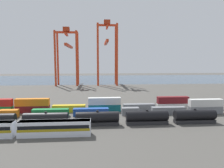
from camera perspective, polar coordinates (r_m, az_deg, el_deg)
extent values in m
plane|color=#4C4944|center=(114.83, -4.15, -3.15)|extent=(420.00, 420.00, 0.00)
cube|color=#384C60|center=(221.51, -4.35, 1.39)|extent=(400.00, 110.00, 0.01)
cube|color=silver|center=(55.22, -15.47, -11.67)|extent=(18.02, 3.10, 3.90)
cube|color=#9E8414|center=(55.25, -15.47, -11.76)|extent=(17.66, 3.14, 0.64)
cube|color=black|center=(55.01, -15.49, -10.99)|extent=(17.30, 3.13, 0.90)
cube|color=slate|center=(54.70, -15.53, -9.90)|extent=(17.84, 2.85, 0.36)
cube|color=#232326|center=(63.60, -17.73, -10.65)|extent=(12.51, 2.50, 1.10)
cylinder|color=black|center=(63.05, -17.79, -8.88)|extent=(12.51, 2.97, 2.97)
cylinder|color=black|center=(62.65, -17.84, -7.41)|extent=(0.70, 0.70, 0.36)
cube|color=#232326|center=(61.96, -4.03, -10.82)|extent=(12.51, 2.50, 1.10)
cylinder|color=black|center=(61.39, -4.05, -9.01)|extent=(12.51, 2.97, 2.97)
cylinder|color=black|center=(60.98, -4.06, -7.50)|extent=(0.70, 0.70, 0.36)
cube|color=#232326|center=(63.80, 9.61, -10.39)|extent=(12.51, 2.50, 1.10)
cylinder|color=black|center=(63.25, 9.64, -8.62)|extent=(12.51, 2.97, 2.97)
cylinder|color=black|center=(62.84, 9.67, -7.16)|extent=(0.70, 0.70, 0.36)
cube|color=#232326|center=(68.84, 21.81, -9.51)|extent=(12.51, 2.50, 1.10)
cylinder|color=black|center=(68.33, 21.88, -7.87)|extent=(12.51, 2.97, 2.97)
cylinder|color=black|center=(67.96, 21.94, -6.51)|extent=(0.70, 0.70, 0.36)
cube|color=orange|center=(78.13, -26.56, -7.30)|extent=(6.04, 2.44, 2.60)
cube|color=#197538|center=(74.10, -16.58, -7.61)|extent=(12.10, 2.44, 2.60)
cube|color=#1C4299|center=(72.50, -5.81, -7.69)|extent=(12.10, 2.44, 2.60)
cube|color=slate|center=(73.47, 5.05, -7.49)|extent=(6.04, 2.44, 2.60)
cube|color=slate|center=(76.92, 15.27, -7.06)|extent=(12.10, 2.44, 2.60)
cube|color=slate|center=(82.54, 24.33, -6.50)|extent=(12.10, 2.44, 2.60)
cube|color=silver|center=(82.03, 24.42, -4.72)|extent=(12.10, 2.44, 2.60)
cube|color=maroon|center=(81.75, -21.06, -6.48)|extent=(12.10, 2.44, 2.60)
cube|color=orange|center=(81.24, -21.13, -4.69)|extent=(12.10, 2.44, 2.60)
cube|color=gold|center=(79.02, -11.77, -6.62)|extent=(12.10, 2.44, 2.60)
cube|color=#146066|center=(78.46, -2.09, -6.58)|extent=(12.10, 2.44, 2.60)
cube|color=silver|center=(77.92, -2.10, -4.72)|extent=(12.10, 2.44, 2.60)
cube|color=slate|center=(80.09, 7.46, -6.36)|extent=(12.10, 2.44, 2.60)
cube|color=silver|center=(83.81, 16.38, -6.00)|extent=(12.10, 2.44, 2.60)
cube|color=maroon|center=(83.31, 16.44, -4.25)|extent=(12.10, 2.44, 2.60)
cube|color=#AD211C|center=(89.35, 24.36, -5.56)|extent=(12.10, 2.44, 2.60)
cylinder|color=red|center=(162.10, -15.42, 6.81)|extent=(1.50, 1.50, 41.84)
cylinder|color=red|center=(159.89, -9.73, 6.95)|extent=(1.50, 1.50, 41.84)
cylinder|color=red|center=(172.83, -14.74, 6.78)|extent=(1.50, 1.50, 41.84)
cylinder|color=red|center=(170.75, -9.40, 6.91)|extent=(1.50, 1.50, 41.84)
cube|color=red|center=(167.68, -12.50, 13.76)|extent=(17.61, 1.20, 1.60)
cube|color=red|center=(167.47, -12.48, 13.22)|extent=(1.20, 12.51, 1.60)
cube|color=red|center=(180.90, -11.79, 10.21)|extent=(2.00, 41.06, 2.00)
cube|color=#9F2C14|center=(168.01, -12.52, 14.57)|extent=(4.80, 4.00, 3.20)
cylinder|color=red|center=(159.25, -3.91, 8.07)|extent=(1.50, 1.50, 47.62)
cylinder|color=red|center=(160.10, 1.41, 8.07)|extent=(1.50, 1.50, 47.62)
cylinder|color=red|center=(170.31, -3.96, 7.95)|extent=(1.50, 1.50, 47.62)
cylinder|color=red|center=(171.10, 1.02, 7.96)|extent=(1.50, 1.50, 47.62)
cube|color=red|center=(167.32, -1.38, 15.92)|extent=(16.30, 1.20, 1.60)
cube|color=red|center=(167.06, -1.38, 15.38)|extent=(1.20, 12.66, 1.60)
cube|color=red|center=(178.74, -1.60, 11.39)|extent=(2.00, 37.42, 2.00)
cube|color=#9F2C14|center=(167.74, -1.38, 16.73)|extent=(4.80, 4.00, 3.20)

